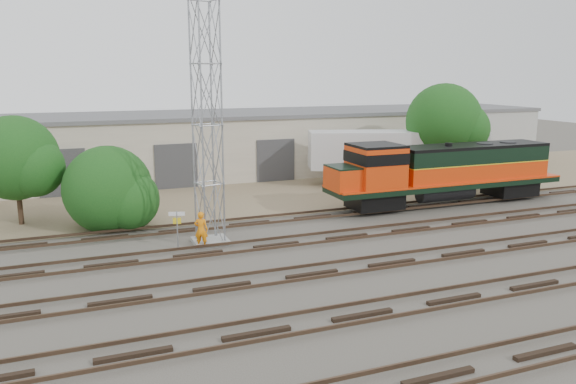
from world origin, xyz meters
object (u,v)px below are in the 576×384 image
object	(u,v)px
locomotive	(443,171)
worker	(201,230)
signal_tower	(207,130)
semi_trailer	(401,151)

from	to	relation	value
locomotive	worker	xyz separation A→B (m)	(-16.90, -3.33, -1.38)
signal_tower	worker	bearing A→B (deg)	-135.82
locomotive	signal_tower	size ratio (longest dim) A/B	1.40
signal_tower	locomotive	bearing A→B (deg)	9.56
semi_trailer	worker	bearing A→B (deg)	-131.98
locomotive	signal_tower	bearing A→B (deg)	-170.44
worker	semi_trailer	bearing A→B (deg)	-124.57
signal_tower	worker	xyz separation A→B (m)	(-0.61, -0.59, -4.91)
signal_tower	semi_trailer	xyz separation A→B (m)	(17.59, 9.83, -3.20)
locomotive	semi_trailer	size ratio (longest dim) A/B	1.21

